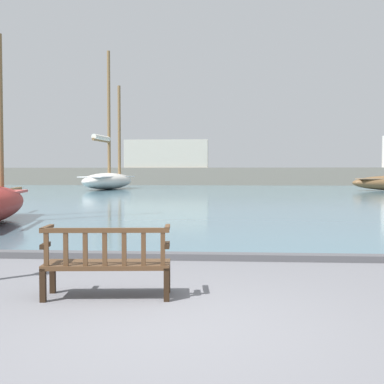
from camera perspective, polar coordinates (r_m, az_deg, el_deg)
The scene contains 6 objects.
ground_plane at distance 5.22m, azimuth -2.19°, elevation -15.57°, with size 160.00×160.00×0.00m, color slate.
harbor_water at distance 48.97m, azimuth 3.26°, elevation 0.47°, with size 100.00×80.00×0.08m, color slate.
quay_edge_kerb at distance 8.94m, azimuth 0.44°, elevation -7.63°, with size 40.00×0.30×0.12m, color #4C4C50.
park_bench at distance 6.30m, azimuth -10.03°, elevation -8.10°, with size 1.64×0.66×0.92m.
sailboat_mid_starboard at distance 44.92m, azimuth -9.88°, elevation 1.66°, with size 4.22×10.00×12.67m.
far_breakwater at distance 59.08m, azimuth 2.32°, elevation 2.39°, with size 54.10×2.40×6.01m.
Camera 1 is at (0.53, -4.94, 1.60)m, focal length 45.00 mm.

